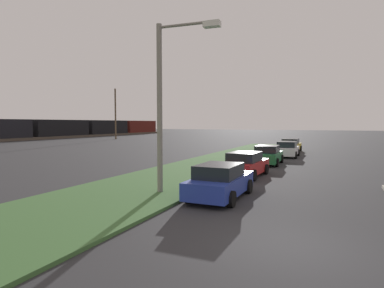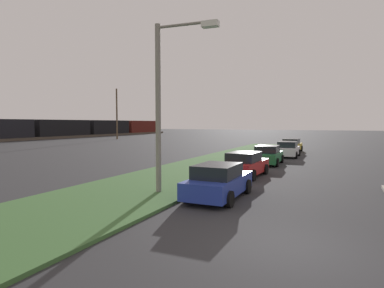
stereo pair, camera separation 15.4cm
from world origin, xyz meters
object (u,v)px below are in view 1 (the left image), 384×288
Objects in this scene: parked_car_blue at (220,181)px; parked_car_green at (268,155)px; streetlight at (167,96)px; parked_car_white at (287,149)px; distant_utility_pole at (115,114)px; parked_car_red at (245,165)px; parked_car_yellow at (291,145)px.

parked_car_green is (12.41, 0.41, 0.00)m from parked_car_blue.
parked_car_white is at bearing -7.56° from streetlight.
parked_car_blue is 54.10m from distant_utility_pole.
parked_car_green is at bearing 2.18° from parked_car_red.
parked_car_blue is at bearing -172.39° from parked_car_red.
parked_car_green is 12.14m from parked_car_yellow.
parked_car_yellow is 39.20m from distant_utility_pole.
distant_utility_pole is (40.59, 33.53, 0.61)m from streetlight.
streetlight reaches higher than parked_car_white.
parked_car_yellow is 0.58× the size of streetlight.
parked_car_yellow is (24.55, 0.23, 0.00)m from parked_car_blue.
distant_utility_pole is at bearing 41.44° from parked_car_blue.
parked_car_red is 0.44× the size of distant_utility_pole.
parked_car_blue is 0.57× the size of streetlight.
streetlight is 0.75× the size of distant_utility_pole.
streetlight is (-6.33, 1.87, 3.67)m from parked_car_red.
parked_car_blue is 4.38m from streetlight.
parked_car_white is 0.58× the size of streetlight.
parked_car_blue is 12.41m from parked_car_green.
parked_car_yellow is (18.55, -0.27, 0.00)m from parked_car_red.
parked_car_red is 12.85m from parked_car_white.
distant_utility_pole reaches higher than streetlight.
parked_car_blue is at bearing -138.27° from distant_utility_pole.
parked_car_blue is 1.00× the size of parked_car_white.
parked_car_blue is at bearing -81.78° from streetlight.
distant_utility_pole reaches higher than parked_car_blue.
parked_car_white is (12.83, -0.67, 0.00)m from parked_car_red.
parked_car_white is at bearing -0.11° from parked_car_red.
parked_car_white is 42.17m from distant_utility_pole.
parked_car_green and parked_car_yellow have the same top height.
parked_car_blue and parked_car_yellow have the same top height.
parked_car_blue and parked_car_white have the same top height.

